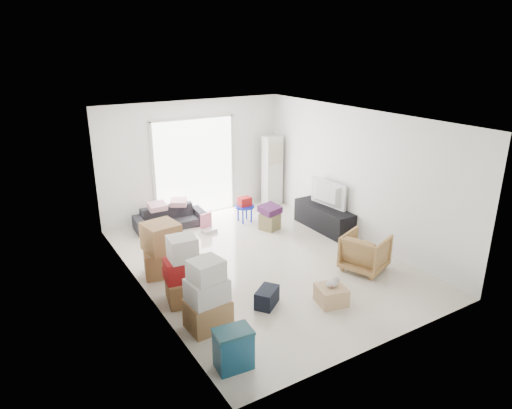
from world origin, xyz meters
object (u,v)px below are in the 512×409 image
object	(u,v)px
storage_bins	(233,349)
ottoman	(270,221)
armchair	(365,250)
wood_crate	(331,295)
kids_table	(245,205)
tv_console	(324,218)
sofa	(169,214)
ac_tower	(272,171)
television	(325,204)

from	to	relation	value
storage_bins	ottoman	world-z (taller)	storage_bins
armchair	wood_crate	distance (m)	1.41
ottoman	kids_table	size ratio (longest dim) A/B	0.62
armchair	tv_console	bearing A→B (deg)	-39.01
sofa	kids_table	size ratio (longest dim) A/B	2.65
ac_tower	storage_bins	size ratio (longest dim) A/B	3.21
ac_tower	television	world-z (taller)	ac_tower
armchair	storage_bins	bearing A→B (deg)	87.14
tv_console	armchair	size ratio (longest dim) A/B	2.10
television	kids_table	xyz separation A→B (m)	(-1.27, 1.29, -0.17)
wood_crate	ac_tower	bearing A→B (deg)	67.99
sofa	wood_crate	world-z (taller)	sofa
tv_console	armchair	distance (m)	1.98
ac_tower	television	bearing A→B (deg)	-88.58
armchair	storage_bins	xyz separation A→B (m)	(-3.30, -1.11, -0.10)
ac_tower	television	xyz separation A→B (m)	(0.05, -2.01, -0.29)
kids_table	ac_tower	bearing A→B (deg)	30.60
sofa	kids_table	bearing A→B (deg)	-15.11
tv_console	ottoman	xyz separation A→B (m)	(-1.03, 0.60, -0.08)
armchair	wood_crate	size ratio (longest dim) A/B	1.73
tv_console	storage_bins	world-z (taller)	storage_bins
tv_console	kids_table	xyz separation A→B (m)	(-1.27, 1.29, 0.15)
ac_tower	tv_console	bearing A→B (deg)	-88.58
sofa	storage_bins	xyz separation A→B (m)	(-1.03, -4.86, -0.03)
tv_console	armchair	xyz separation A→B (m)	(-0.60, -1.89, 0.11)
ac_tower	tv_console	size ratio (longest dim) A/B	1.12
ac_tower	ottoman	xyz separation A→B (m)	(-0.98, -1.41, -0.69)
armchair	storage_bins	world-z (taller)	armchair
tv_console	television	size ratio (longest dim) A/B	1.58
ac_tower	storage_bins	distance (m)	6.34
storage_bins	sofa	bearing A→B (deg)	77.99
television	ottoman	bearing A→B (deg)	53.53
tv_console	ottoman	bearing A→B (deg)	149.59
tv_console	armchair	world-z (taller)	armchair
ac_tower	storage_bins	xyz separation A→B (m)	(-3.85, -5.01, -0.60)
television	kids_table	distance (m)	1.82
kids_table	ottoman	bearing A→B (deg)	-70.84
storage_bins	kids_table	distance (m)	5.03
tv_console	ac_tower	bearing A→B (deg)	91.42
tv_console	sofa	size ratio (longest dim) A/B	1.01
television	ottoman	xyz separation A→B (m)	(-1.03, 0.60, -0.41)
armchair	sofa	bearing A→B (deg)	9.77
sofa	ottoman	distance (m)	2.23
ac_tower	television	distance (m)	2.03
ac_tower	wood_crate	size ratio (longest dim) A/B	4.06
ottoman	wood_crate	xyz separation A→B (m)	(-0.83, -3.06, -0.04)
tv_console	sofa	xyz separation A→B (m)	(-2.87, 1.86, 0.04)
television	kids_table	size ratio (longest dim) A/B	1.69
ac_tower	tv_console	world-z (taller)	ac_tower
sofa	tv_console	bearing A→B (deg)	-28.53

